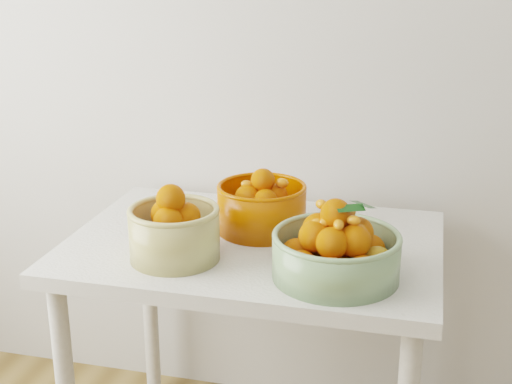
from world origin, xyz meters
TOP-DOWN VIEW (x-y plane):
  - table at (-0.40, 1.60)m, footprint 1.00×0.70m
  - bowl_cream at (-0.57, 1.43)m, footprint 0.23×0.23m
  - bowl_green at (-0.15, 1.42)m, footprint 0.34×0.34m
  - bowl_orange at (-0.40, 1.68)m, footprint 0.30×0.30m

SIDE VIEW (x-z plane):
  - table at x=-0.40m, z-range 0.28..1.03m
  - bowl_green at x=-0.15m, z-range 0.72..0.92m
  - bowl_orange at x=-0.40m, z-range 0.73..0.91m
  - bowl_cream at x=-0.57m, z-range 0.73..0.93m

